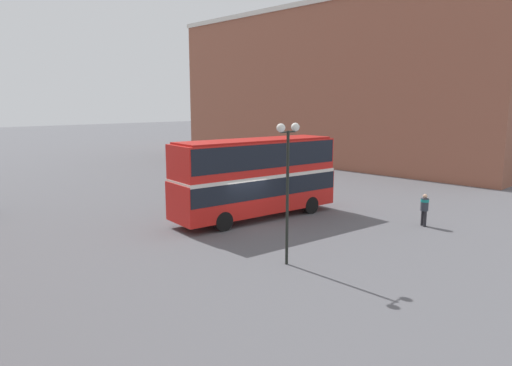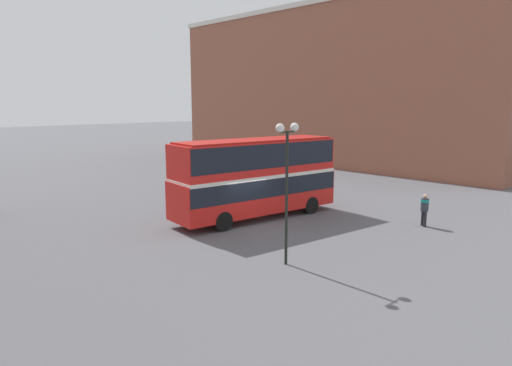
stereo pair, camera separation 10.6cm
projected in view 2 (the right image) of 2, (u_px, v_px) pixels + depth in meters
ground_plane at (245, 226)px, 24.43m from camera, size 240.00×240.00×0.00m
building_row_right at (335, 87)px, 50.47m from camera, size 10.79×39.55×16.62m
double_decker_bus at (256, 173)px, 25.80m from camera, size 10.27×3.77×4.52m
pedestrian_foreground at (425, 207)px, 24.27m from camera, size 0.60×0.60×1.75m
street_lamp_twin_globe at (287, 162)px, 17.97m from camera, size 1.19×0.35×5.75m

